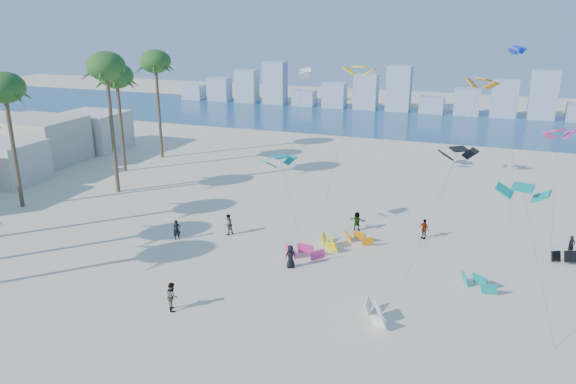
% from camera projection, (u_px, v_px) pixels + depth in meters
% --- Properties ---
extents(ground, '(220.00, 220.00, 0.00)m').
position_uv_depth(ground, '(144.00, 344.00, 31.51)').
color(ground, beige).
rests_on(ground, ground).
extents(ocean, '(220.00, 220.00, 0.00)m').
position_uv_depth(ocean, '(380.00, 120.00, 95.90)').
color(ocean, navy).
rests_on(ocean, ground).
extents(kitesurfer_near, '(0.74, 0.71, 1.71)m').
position_uv_depth(kitesurfer_near, '(177.00, 230.00, 45.59)').
color(kitesurfer_near, black).
rests_on(kitesurfer_near, ground).
extents(kitesurfer_mid, '(1.11, 1.15, 1.86)m').
position_uv_depth(kitesurfer_mid, '(172.00, 296.00, 34.87)').
color(kitesurfer_mid, gray).
rests_on(kitesurfer_mid, ground).
extents(kitesurfers_far, '(28.80, 10.28, 1.87)m').
position_uv_depth(kitesurfers_far, '(398.00, 244.00, 42.72)').
color(kitesurfers_far, black).
rests_on(kitesurfers_far, ground).
extents(grounded_kites, '(22.62, 15.22, 1.01)m').
position_uv_depth(grounded_kites, '(403.00, 262.00, 40.65)').
color(grounded_kites, yellow).
rests_on(grounded_kites, ground).
extents(flying_kites, '(29.27, 25.81, 15.50)m').
position_uv_depth(flying_kites, '(413.00, 112.00, 45.06)').
color(flying_kites, '#0B8984').
rests_on(flying_kites, ground).
extents(palm_row, '(9.76, 44.80, 14.36)m').
position_uv_depth(palm_row, '(31.00, 90.00, 49.27)').
color(palm_row, brown).
rests_on(palm_row, ground).
extents(distant_skyline, '(85.00, 3.00, 8.40)m').
position_uv_depth(distant_skyline, '(385.00, 94.00, 104.25)').
color(distant_skyline, '#9EADBF').
rests_on(distant_skyline, ground).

